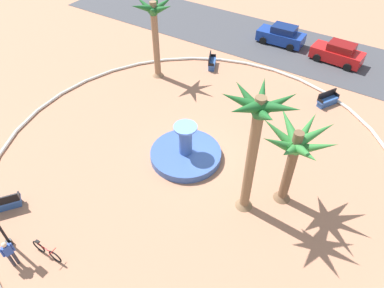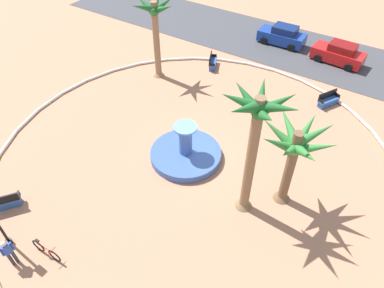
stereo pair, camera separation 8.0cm
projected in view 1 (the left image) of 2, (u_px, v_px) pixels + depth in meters
name	position (u px, v px, depth m)	size (l,w,h in m)	color
ground_plane	(195.00, 156.00, 20.41)	(80.00, 80.00, 0.00)	tan
plaza_curb	(195.00, 155.00, 20.34)	(23.06, 23.06, 0.20)	silver
street_asphalt	(295.00, 48.00, 30.19)	(48.00, 8.00, 0.03)	#424247
fountain	(186.00, 153.00, 20.13)	(4.10, 4.10, 2.34)	#38569E
palm_tree_near_fountain	(295.00, 148.00, 15.78)	(3.67, 3.74, 4.73)	brown
palm_tree_by_curb	(155.00, 22.00, 24.11)	(3.16, 3.17, 5.92)	#8E6B4C
palm_tree_mid_plaza	(256.00, 129.00, 14.34)	(3.22, 3.18, 6.94)	brown
bench_west	(212.00, 63.00, 27.70)	(1.14, 1.66, 1.00)	#335BA8
bench_north	(327.00, 100.00, 23.94)	(1.19, 1.65, 1.00)	#335BA8
bench_southeast	(4.00, 204.00, 17.43)	(1.34, 1.59, 1.00)	#335BA8
bicycle_red_frame	(47.00, 251.00, 15.45)	(1.72, 0.44, 0.94)	black
person_cyclist_helmet	(9.00, 253.00, 14.79)	(0.28, 0.52, 1.67)	#33333D
parked_car_leftmost	(281.00, 35.00, 30.33)	(4.05, 2.02, 1.67)	navy
parked_car_second	(338.00, 53.00, 27.96)	(4.10, 2.11, 1.67)	red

